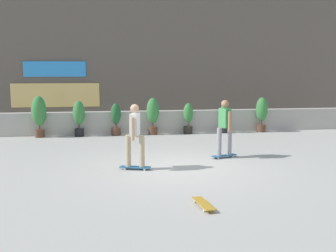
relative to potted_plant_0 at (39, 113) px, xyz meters
name	(u,v)px	position (x,y,z in m)	size (l,w,h in m)	color
ground_plane	(177,167)	(4.36, -5.55, -0.93)	(48.00, 48.00, 0.00)	#B2AFA8
planter_wall	(151,122)	(4.36, 0.45, -0.48)	(18.00, 0.40, 0.90)	#B2ADA3
building_backdrop	(142,56)	(4.36, 4.45, 2.32)	(20.00, 2.08, 6.50)	#60564C
potted_plant_0	(39,113)	(0.00, 0.00, 0.00)	(0.56, 0.56, 1.59)	brown
potted_plant_1	(79,116)	(1.49, 0.00, -0.14)	(0.46, 0.46, 1.38)	black
potted_plant_2	(116,118)	(2.91, 0.00, -0.24)	(0.40, 0.40, 1.26)	brown
potted_plant_3	(153,113)	(4.36, 0.00, -0.09)	(0.49, 0.49, 1.46)	brown
potted_plant_4	(188,117)	(5.80, 0.00, -0.26)	(0.39, 0.39, 1.24)	#2D2823
potted_plant_5	(224,118)	(7.32, 0.00, -0.30)	(0.36, 0.36, 1.19)	black
potted_plant_6	(262,112)	(8.91, 0.00, -0.10)	(0.48, 0.48, 1.44)	brown
skater_by_wall_left	(135,134)	(3.27, -5.60, 0.01)	(0.82, 0.54, 1.70)	#266699
skater_foreground	(225,126)	(5.95, -4.58, 0.01)	(0.82, 0.54, 1.70)	#266699
skateboard_near_camera	(203,204)	(4.34, -8.64, -0.87)	(0.29, 0.82, 0.08)	#BF8C26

